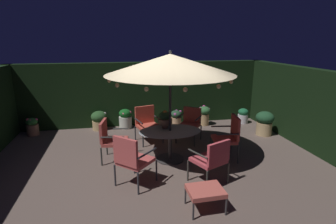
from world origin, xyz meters
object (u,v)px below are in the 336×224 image
(potted_plant_back_right, at_px, (125,119))
(potted_plant_back_left, at_px, (264,122))
(patio_chair_southeast, at_px, (132,158))
(patio_chair_southwest, at_px, (229,135))
(patio_chair_south, at_px, (212,158))
(potted_plant_right_far, at_px, (99,120))
(patio_dining_table, at_px, (170,138))
(ottoman_footrest, at_px, (205,191))
(potted_plant_back_center, at_px, (32,126))
(patio_chair_east, at_px, (111,138))
(potted_plant_front_corner, at_px, (176,118))
(potted_plant_right_near, at_px, (204,114))
(centerpiece_planter, at_px, (165,118))
(patio_chair_north, at_px, (190,122))
(potted_plant_left_near, at_px, (243,116))
(patio_chair_northeast, at_px, (147,122))
(patio_umbrella, at_px, (170,64))

(potted_plant_back_right, relative_size, potted_plant_back_left, 0.87)
(patio_chair_southeast, height_order, patio_chair_southwest, patio_chair_southwest)
(patio_chair_south, xyz_separation_m, potted_plant_right_far, (-2.30, 3.85, -0.24))
(patio_dining_table, relative_size, patio_chair_southwest, 1.38)
(ottoman_footrest, relative_size, potted_plant_back_center, 1.11)
(patio_chair_east, height_order, potted_plant_front_corner, patio_chair_east)
(ottoman_footrest, distance_m, potted_plant_right_near, 4.62)
(centerpiece_planter, height_order, potted_plant_right_near, centerpiece_planter)
(patio_chair_north, bearing_deg, potted_plant_back_center, 163.42)
(patio_chair_southeast, height_order, potted_plant_left_near, patio_chair_southeast)
(patio_chair_southeast, bearing_deg, potted_plant_front_corner, 64.13)
(potted_plant_back_right, distance_m, potted_plant_back_left, 4.29)
(patio_chair_southwest, distance_m, potted_plant_front_corner, 2.71)
(patio_chair_south, height_order, potted_plant_back_center, patio_chair_south)
(patio_dining_table, xyz_separation_m, patio_chair_southwest, (1.37, -0.21, 0.06))
(patio_chair_southwest, bearing_deg, potted_plant_back_right, 129.51)
(potted_plant_left_near, bearing_deg, potted_plant_back_center, 178.93)
(patio_chair_southeast, relative_size, patio_chair_south, 1.11)
(patio_chair_northeast, relative_size, patio_chair_southeast, 0.92)
(potted_plant_back_center, bearing_deg, potted_plant_right_near, -0.71)
(patio_chair_north, bearing_deg, patio_chair_northeast, 169.36)
(patio_chair_east, xyz_separation_m, patio_chair_southwest, (2.73, -0.46, 0.04))
(patio_dining_table, height_order, patio_chair_south, patio_chair_south)
(potted_plant_back_right, bearing_deg, patio_chair_northeast, -65.93)
(ottoman_footrest, height_order, potted_plant_right_near, potted_plant_right_near)
(centerpiece_planter, bearing_deg, ottoman_footrest, -83.27)
(patio_chair_south, distance_m, potted_plant_right_far, 4.50)
(patio_chair_east, distance_m, patio_chair_southeast, 1.32)
(patio_chair_southeast, bearing_deg, potted_plant_right_near, 52.47)
(patio_chair_south, height_order, ottoman_footrest, patio_chair_south)
(patio_chair_north, relative_size, patio_chair_northeast, 0.96)
(patio_chair_north, bearing_deg, patio_chair_east, -158.15)
(potted_plant_front_corner, xyz_separation_m, potted_plant_right_far, (-2.44, 0.20, 0.02))
(patio_dining_table, height_order, potted_plant_front_corner, patio_dining_table)
(potted_plant_back_right, bearing_deg, patio_dining_table, -70.21)
(patio_chair_north, bearing_deg, patio_umbrella, -125.80)
(ottoman_footrest, relative_size, potted_plant_left_near, 1.17)
(patio_umbrella, bearing_deg, potted_plant_right_near, 55.24)
(patio_chair_east, distance_m, potted_plant_back_right, 2.38)
(patio_chair_southeast, bearing_deg, patio_chair_south, -9.03)
(patio_umbrella, distance_m, potted_plant_right_near, 3.45)
(potted_plant_right_far, relative_size, potted_plant_back_left, 0.83)
(patio_chair_east, relative_size, potted_plant_left_near, 1.90)
(potted_plant_left_near, distance_m, potted_plant_back_left, 1.22)
(patio_chair_northeast, relative_size, potted_plant_left_near, 1.90)
(potted_plant_back_center, bearing_deg, patio_chair_south, -41.15)
(potted_plant_back_center, bearing_deg, potted_plant_left_near, -1.07)
(patio_chair_southeast, bearing_deg, patio_chair_northeast, 76.08)
(patio_dining_table, distance_m, potted_plant_right_far, 3.14)
(patio_chair_northeast, distance_m, patio_chair_southeast, 2.42)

